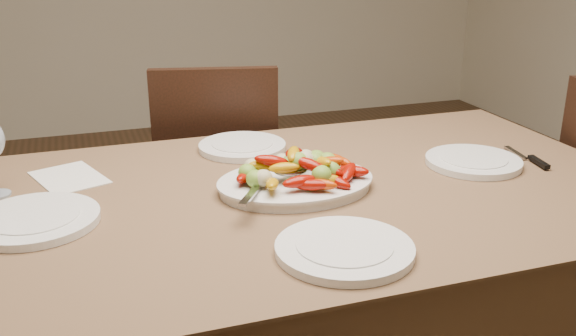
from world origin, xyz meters
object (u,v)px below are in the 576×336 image
at_px(dining_table, 288,322).
at_px(plate_right, 473,162).
at_px(chair_far, 218,183).
at_px(plate_left, 34,220).
at_px(plate_near, 344,249).
at_px(plate_far, 242,147).
at_px(serving_platter, 296,185).

distance_m(dining_table, plate_right, 0.67).
height_order(chair_far, plate_left, chair_far).
bearing_deg(dining_table, plate_near, -89.79).
distance_m(plate_left, plate_near, 0.69).
height_order(plate_left, plate_far, same).
bearing_deg(plate_left, serving_platter, 0.39).
xyz_separation_m(chair_far, plate_left, (-0.59, -0.82, 0.29)).
xyz_separation_m(serving_platter, plate_near, (-0.02, -0.35, -0.00)).
height_order(serving_platter, plate_far, serving_platter).
bearing_deg(plate_right, dining_table, -177.91).
distance_m(chair_far, serving_platter, 0.87).
relative_size(serving_platter, plate_right, 1.47).
distance_m(serving_platter, plate_near, 0.35).
xyz_separation_m(dining_table, plate_near, (0.00, -0.35, 0.39)).
distance_m(chair_far, plate_left, 1.05).
bearing_deg(serving_platter, plate_left, -179.61).
xyz_separation_m(dining_table, chair_far, (-0.00, 0.82, 0.10)).
bearing_deg(plate_right, chair_far, 124.43).
bearing_deg(plate_left, plate_far, 31.91).
height_order(chair_far, plate_right, chair_far).
distance_m(chair_far, plate_right, 1.01).
relative_size(chair_far, plate_far, 3.70).
distance_m(chair_far, plate_far, 0.55).
bearing_deg(plate_far, plate_right, -30.30).
bearing_deg(plate_near, serving_platter, 86.70).
bearing_deg(plate_right, plate_far, 149.70).
bearing_deg(serving_platter, plate_far, 97.24).
xyz_separation_m(dining_table, plate_far, (-0.02, 0.35, 0.39)).
height_order(chair_far, plate_near, chair_far).
bearing_deg(plate_left, plate_near, -30.43).
relative_size(plate_far, plate_near, 0.92).
bearing_deg(dining_table, plate_far, 93.70).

